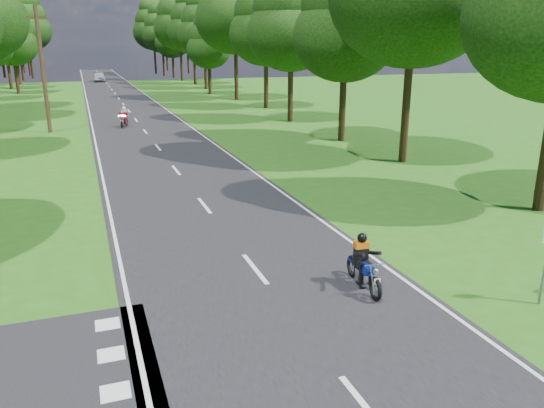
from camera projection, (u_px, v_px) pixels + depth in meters
name	position (u px, v px, depth m)	size (l,w,h in m)	color
ground	(282.00, 303.00, 12.08)	(160.00, 160.00, 0.00)	#275513
main_road	(119.00, 98.00, 57.15)	(7.00, 140.00, 0.02)	black
road_markings	(119.00, 100.00, 55.41)	(7.40, 140.00, 0.01)	silver
treeline	(119.00, 22.00, 64.29)	(40.00, 115.35, 14.78)	black
telegraph_pole	(43.00, 70.00, 34.21)	(1.20, 0.26, 8.00)	#382616
rider_near_blue	(364.00, 262.00, 12.62)	(0.53, 1.60, 1.34)	navy
rider_far_red	(124.00, 117.00, 37.38)	(0.56, 1.69, 1.40)	#B70E0E
distant_car	(99.00, 77.00, 82.39)	(1.75, 4.36, 1.48)	silver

